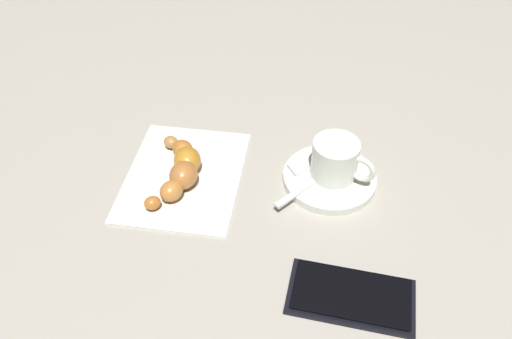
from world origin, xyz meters
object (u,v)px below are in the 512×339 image
(sugar_packet, at_px, (314,163))
(napkin, at_px, (183,176))
(teaspoon, at_px, (324,173))
(cell_phone, at_px, (351,295))
(croissant, at_px, (181,168))
(saucer, at_px, (329,178))
(espresso_cup, at_px, (336,160))

(sugar_packet, bearing_deg, napkin, -22.89)
(teaspoon, height_order, cell_phone, teaspoon)
(croissant, height_order, cell_phone, croissant)
(teaspoon, xyz_separation_m, croissant, (-0.18, -0.05, 0.00))
(saucer, xyz_separation_m, croissant, (-0.19, -0.05, 0.01))
(saucer, relative_size, espresso_cup, 1.45)
(sugar_packet, distance_m, croissant, 0.18)
(saucer, height_order, napkin, saucer)
(croissant, bearing_deg, sugar_packet, 20.34)
(saucer, distance_m, croissant, 0.20)
(croissant, relative_size, cell_phone, 1.00)
(teaspoon, distance_m, sugar_packet, 0.02)
(napkin, relative_size, croissant, 1.38)
(saucer, height_order, sugar_packet, sugar_packet)
(saucer, distance_m, espresso_cup, 0.03)
(teaspoon, bearing_deg, napkin, -166.92)
(saucer, xyz_separation_m, cell_phone, (0.05, -0.17, -0.00))
(espresso_cup, bearing_deg, sugar_packet, 157.40)
(saucer, bearing_deg, cell_phone, -73.23)
(espresso_cup, relative_size, cell_phone, 0.61)
(croissant, bearing_deg, saucer, 13.58)
(croissant, xyz_separation_m, cell_phone, (0.24, -0.12, -0.01))
(espresso_cup, distance_m, cell_phone, 0.18)
(teaspoon, distance_m, cell_phone, 0.18)
(sugar_packet, bearing_deg, cell_phone, 69.85)
(saucer, xyz_separation_m, sugar_packet, (-0.02, 0.02, 0.01))
(teaspoon, distance_m, napkin, 0.19)
(cell_phone, bearing_deg, sugar_packet, 112.25)
(espresso_cup, xyz_separation_m, napkin, (-0.19, -0.05, -0.04))
(saucer, distance_m, sugar_packet, 0.03)
(espresso_cup, distance_m, napkin, 0.20)
(sugar_packet, height_order, cell_phone, sugar_packet)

